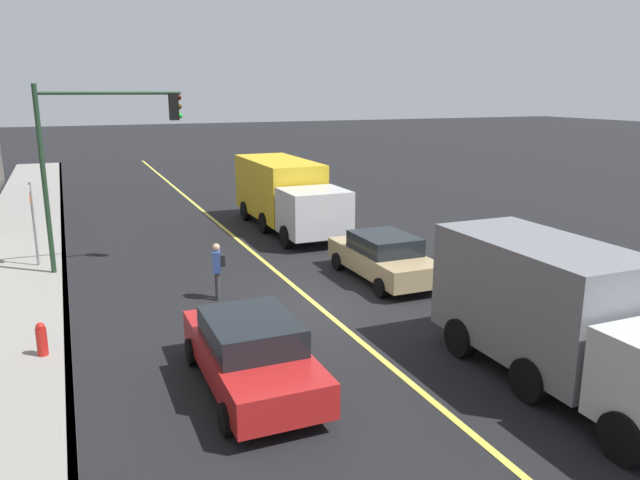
% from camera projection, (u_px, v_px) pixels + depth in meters
% --- Properties ---
extents(ground, '(200.00, 200.00, 0.00)m').
position_uv_depth(ground, '(315.00, 304.00, 17.72)').
color(ground, black).
extents(curb_edge, '(80.00, 0.16, 0.15)m').
position_uv_depth(curb_edge, '(67.00, 337.00, 15.18)').
color(curb_edge, slate).
rests_on(curb_edge, ground).
extents(lane_stripe_center, '(80.00, 0.16, 0.01)m').
position_uv_depth(lane_stripe_center, '(315.00, 304.00, 17.72)').
color(lane_stripe_center, '#D8CC4C').
rests_on(lane_stripe_center, ground).
extents(car_red, '(4.78, 2.07, 1.56)m').
position_uv_depth(car_red, '(251.00, 352.00, 12.58)').
color(car_red, red).
rests_on(car_red, ground).
extents(car_tan, '(4.74, 2.03, 1.52)m').
position_uv_depth(car_tan, '(383.00, 257.00, 19.83)').
color(car_tan, tan).
rests_on(car_tan, ground).
extents(truck_gray, '(6.67, 2.47, 2.93)m').
position_uv_depth(truck_gray, '(561.00, 313.00, 12.63)').
color(truck_gray, silver).
rests_on(truck_gray, ground).
extents(truck_yellow, '(8.44, 2.65, 2.99)m').
position_uv_depth(truck_yellow, '(286.00, 193.00, 27.06)').
color(truck_yellow, silver).
rests_on(truck_yellow, ground).
extents(pedestrian_with_backpack, '(0.45, 0.44, 1.71)m').
position_uv_depth(pedestrian_with_backpack, '(218.00, 267.00, 17.91)').
color(pedestrian_with_backpack, '#383838').
rests_on(pedestrian_with_backpack, ground).
extents(traffic_light_mast, '(0.28, 4.60, 6.26)m').
position_uv_depth(traffic_light_mast, '(96.00, 145.00, 19.92)').
color(traffic_light_mast, '#1E3823').
rests_on(traffic_light_mast, ground).
extents(street_sign_post, '(0.60, 0.08, 3.05)m').
position_uv_depth(street_sign_post, '(33.00, 219.00, 20.71)').
color(street_sign_post, slate).
rests_on(street_sign_post, ground).
extents(fire_hydrant, '(0.24, 0.24, 0.94)m').
position_uv_depth(fire_hydrant, '(42.00, 342.00, 13.88)').
color(fire_hydrant, red).
rests_on(fire_hydrant, ground).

